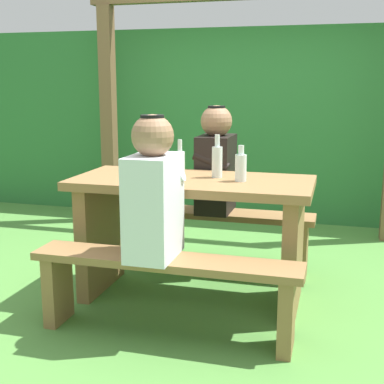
{
  "coord_description": "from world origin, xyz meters",
  "views": [
    {
      "loc": [
        0.82,
        -2.95,
        1.3
      ],
      "look_at": [
        0.0,
        0.0,
        0.66
      ],
      "focal_mm": 49.68,
      "sensor_mm": 36.0,
      "label": 1
    }
  ],
  "objects_px": {
    "person_white_shirt": "(154,193)",
    "person_black_coat": "(216,163)",
    "bottle_left": "(217,160)",
    "bench_far": "(212,227)",
    "picnic_table": "(192,218)",
    "bottle_right": "(180,163)",
    "cell_phone": "(167,177)",
    "bench_near": "(165,279)",
    "drinking_glass": "(154,168)",
    "bottle_center": "(241,167)"
  },
  "relations": [
    {
      "from": "person_white_shirt",
      "to": "person_black_coat",
      "type": "height_order",
      "value": "same"
    },
    {
      "from": "person_white_shirt",
      "to": "bottle_left",
      "type": "height_order",
      "value": "person_white_shirt"
    },
    {
      "from": "bench_far",
      "to": "person_black_coat",
      "type": "height_order",
      "value": "person_black_coat"
    },
    {
      "from": "picnic_table",
      "to": "bottle_right",
      "type": "relative_size",
      "value": 6.27
    },
    {
      "from": "picnic_table",
      "to": "cell_phone",
      "type": "xyz_separation_m",
      "value": [
        -0.15,
        -0.01,
        0.24
      ]
    },
    {
      "from": "picnic_table",
      "to": "bench_near",
      "type": "xyz_separation_m",
      "value": [
        0.0,
        -0.51,
        -0.2
      ]
    },
    {
      "from": "bench_far",
      "to": "bottle_left",
      "type": "xyz_separation_m",
      "value": [
        0.13,
        -0.44,
        0.54
      ]
    },
    {
      "from": "person_black_coat",
      "to": "drinking_glass",
      "type": "distance_m",
      "value": 0.53
    },
    {
      "from": "bench_near",
      "to": "bottle_right",
      "type": "height_order",
      "value": "bottle_right"
    },
    {
      "from": "bench_far",
      "to": "bottle_left",
      "type": "relative_size",
      "value": 5.5
    },
    {
      "from": "picnic_table",
      "to": "cell_phone",
      "type": "height_order",
      "value": "cell_phone"
    },
    {
      "from": "picnic_table",
      "to": "person_white_shirt",
      "type": "relative_size",
      "value": 1.95
    },
    {
      "from": "bench_near",
      "to": "bottle_left",
      "type": "bearing_deg",
      "value": 77.41
    },
    {
      "from": "picnic_table",
      "to": "bench_near",
      "type": "bearing_deg",
      "value": -90.0
    },
    {
      "from": "bench_near",
      "to": "bottle_left",
      "type": "distance_m",
      "value": 0.81
    },
    {
      "from": "person_white_shirt",
      "to": "bottle_center",
      "type": "relative_size",
      "value": 3.49
    },
    {
      "from": "drinking_glass",
      "to": "bench_near",
      "type": "bearing_deg",
      "value": -65.97
    },
    {
      "from": "picnic_table",
      "to": "person_white_shirt",
      "type": "xyz_separation_m",
      "value": [
        -0.06,
        -0.51,
        0.25
      ]
    },
    {
      "from": "picnic_table",
      "to": "person_white_shirt",
      "type": "distance_m",
      "value": 0.57
    },
    {
      "from": "person_black_coat",
      "to": "bottle_right",
      "type": "height_order",
      "value": "person_black_coat"
    },
    {
      "from": "bench_near",
      "to": "bench_far",
      "type": "height_order",
      "value": "same"
    },
    {
      "from": "bottle_right",
      "to": "cell_phone",
      "type": "height_order",
      "value": "bottle_right"
    },
    {
      "from": "picnic_table",
      "to": "bottle_center",
      "type": "bearing_deg",
      "value": -1.59
    },
    {
      "from": "person_black_coat",
      "to": "bottle_center",
      "type": "height_order",
      "value": "person_black_coat"
    },
    {
      "from": "person_black_coat",
      "to": "bottle_left",
      "type": "xyz_separation_m",
      "value": [
        0.11,
        -0.43,
        0.09
      ]
    },
    {
      "from": "picnic_table",
      "to": "bench_far",
      "type": "bearing_deg",
      "value": 90.0
    },
    {
      "from": "person_black_coat",
      "to": "cell_phone",
      "type": "xyz_separation_m",
      "value": [
        -0.18,
        -0.52,
        -0.01
      ]
    },
    {
      "from": "bench_far",
      "to": "person_black_coat",
      "type": "distance_m",
      "value": 0.45
    },
    {
      "from": "person_white_shirt",
      "to": "drinking_glass",
      "type": "relative_size",
      "value": 8.92
    },
    {
      "from": "person_black_coat",
      "to": "bottle_center",
      "type": "relative_size",
      "value": 3.49
    },
    {
      "from": "person_black_coat",
      "to": "bottle_center",
      "type": "bearing_deg",
      "value": -63.03
    },
    {
      "from": "bottle_left",
      "to": "person_white_shirt",
      "type": "bearing_deg",
      "value": -107.82
    },
    {
      "from": "picnic_table",
      "to": "person_black_coat",
      "type": "distance_m",
      "value": 0.57
    },
    {
      "from": "bottle_left",
      "to": "cell_phone",
      "type": "height_order",
      "value": "bottle_left"
    },
    {
      "from": "bottle_center",
      "to": "cell_phone",
      "type": "bearing_deg",
      "value": -179.19
    },
    {
      "from": "person_white_shirt",
      "to": "bottle_center",
      "type": "bearing_deg",
      "value": 55.37
    },
    {
      "from": "person_white_shirt",
      "to": "cell_phone",
      "type": "height_order",
      "value": "person_white_shirt"
    },
    {
      "from": "drinking_glass",
      "to": "bottle_left",
      "type": "xyz_separation_m",
      "value": [
        0.39,
        0.01,
        0.06
      ]
    },
    {
      "from": "bench_near",
      "to": "person_white_shirt",
      "type": "distance_m",
      "value": 0.45
    },
    {
      "from": "bench_near",
      "to": "picnic_table",
      "type": "bearing_deg",
      "value": 90.0
    },
    {
      "from": "person_white_shirt",
      "to": "person_black_coat",
      "type": "xyz_separation_m",
      "value": [
        0.08,
        1.02,
        0.0
      ]
    },
    {
      "from": "person_white_shirt",
      "to": "bench_near",
      "type": "bearing_deg",
      "value": -3.33
    },
    {
      "from": "bench_far",
      "to": "cell_phone",
      "type": "distance_m",
      "value": 0.7
    },
    {
      "from": "bench_near",
      "to": "bottle_center",
      "type": "relative_size",
      "value": 6.79
    },
    {
      "from": "bottle_right",
      "to": "bench_far",
      "type": "bearing_deg",
      "value": 79.7
    },
    {
      "from": "bottle_right",
      "to": "cell_phone",
      "type": "bearing_deg",
      "value": -138.98
    },
    {
      "from": "picnic_table",
      "to": "cell_phone",
      "type": "relative_size",
      "value": 10.0
    },
    {
      "from": "picnic_table",
      "to": "bottle_right",
      "type": "xyz_separation_m",
      "value": [
        -0.09,
        0.04,
        0.32
      ]
    },
    {
      "from": "picnic_table",
      "to": "bottle_center",
      "type": "relative_size",
      "value": 6.79
    },
    {
      "from": "person_black_coat",
      "to": "cell_phone",
      "type": "height_order",
      "value": "person_black_coat"
    }
  ]
}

